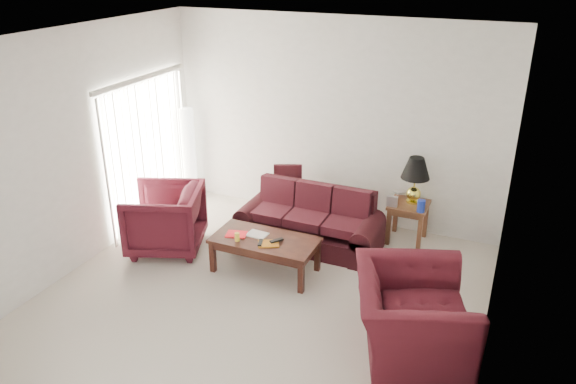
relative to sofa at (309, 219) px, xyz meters
The scene contains 19 objects.
floor 1.52m from the sofa, 91.78° to the right, with size 5.00×5.00×0.00m, color beige.
blinds 2.56m from the sofa, behind, with size 0.10×2.00×2.16m, color silver.
sofa is the anchor object (origin of this frame).
throw_pillow 0.92m from the sofa, 132.66° to the left, with size 0.42×0.12×0.42m, color black.
end_table 1.40m from the sofa, 29.19° to the left, with size 0.53×0.53×0.57m, color #53271C, non-canonical shape.
table_lamp 1.54m from the sofa, 30.76° to the left, with size 0.39×0.39×0.66m, color #E0CD46, non-canonical shape.
clock 1.16m from the sofa, 26.22° to the left, with size 0.15×0.05×0.15m, color silver.
blue_canister 1.51m from the sofa, 18.75° to the left, with size 0.11×0.11×0.17m, color navy.
picture_frame 1.35m from the sofa, 37.92° to the left, with size 0.14×0.02×0.18m, color #B7B7BC.
floor_lamp 2.51m from the sofa, 162.87° to the left, with size 0.25×0.25×1.54m, color white, non-canonical shape.
armchair_left 1.96m from the sofa, 154.04° to the right, with size 0.95×0.98×0.89m, color #3C0E17.
armchair_right 2.41m from the sofa, 43.04° to the right, with size 1.29×1.12×0.84m, color #3D0E16.
coffee_table 0.91m from the sofa, 107.14° to the right, with size 1.33×0.66×0.46m, color black, non-canonical shape.
magazine_red 1.11m from the sofa, 125.40° to the right, with size 0.26×0.19×0.01m, color red.
magazine_white 0.89m from the sofa, 116.30° to the right, with size 0.26×0.19×0.01m, color white.
magazine_orange 0.98m from the sofa, 99.45° to the right, with size 0.26×0.19×0.01m, color #B86915.
remote_a 1.04m from the sofa, 103.82° to the right, with size 0.05×0.16×0.02m, color black.
remote_b 0.89m from the sofa, 95.76° to the right, with size 0.05×0.17×0.02m, color black.
yellow_glass 1.18m from the sofa, 118.26° to the right, with size 0.06×0.06×0.11m, color yellow.
Camera 1 is at (2.52, -4.97, 3.83)m, focal length 35.00 mm.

